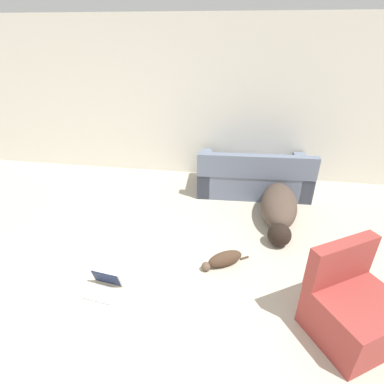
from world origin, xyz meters
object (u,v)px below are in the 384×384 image
object	(u,v)px
dog	(279,207)
side_chair	(352,309)
couch	(253,177)
laptop_open	(104,285)
cat	(224,259)

from	to	relation	value
dog	side_chair	size ratio (longest dim) A/B	1.81
couch	laptop_open	world-z (taller)	couch
laptop_open	side_chair	distance (m)	2.36
couch	cat	xyz separation A→B (m)	(-0.36, -1.94, -0.17)
dog	cat	world-z (taller)	dog
dog	cat	size ratio (longest dim) A/B	2.94
couch	laptop_open	distance (m)	2.96
side_chair	laptop_open	bearing A→B (deg)	145.29
laptop_open	side_chair	size ratio (longest dim) A/B	0.39
dog	side_chair	xyz separation A→B (m)	(0.44, -1.78, 0.08)
dog	laptop_open	size ratio (longest dim) A/B	4.58
laptop_open	side_chair	bearing A→B (deg)	4.65
cat	dog	bearing A→B (deg)	-154.67
dog	laptop_open	distance (m)	2.53
couch	cat	bearing A→B (deg)	76.57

